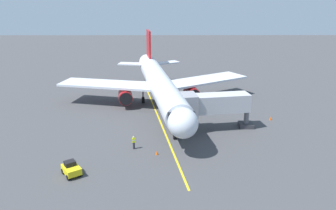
{
  "coord_description": "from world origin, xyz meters",
  "views": [
    {
      "loc": [
        0.81,
        54.93,
        18.12
      ],
      "look_at": [
        0.56,
        8.99,
        3.0
      ],
      "focal_mm": 35.39,
      "sensor_mm": 36.0,
      "label": 1
    }
  ],
  "objects_px": {
    "safety_cone_nose_right": "(157,153)",
    "ground_crew_marshaller": "(134,142)",
    "tug_near_nose": "(180,129)",
    "tug_portside": "(71,169)",
    "jet_bridge": "(209,104)",
    "airplane": "(160,84)",
    "safety_cone_nose_left": "(271,118)"
  },
  "relations": [
    {
      "from": "safety_cone_nose_right",
      "to": "ground_crew_marshaller",
      "type": "bearing_deg",
      "value": -29.01
    },
    {
      "from": "tug_near_nose",
      "to": "safety_cone_nose_right",
      "type": "xyz_separation_m",
      "value": [
        3.06,
        6.52,
        -0.43
      ]
    },
    {
      "from": "tug_near_nose",
      "to": "tug_portside",
      "type": "distance_m",
      "value": 16.43
    },
    {
      "from": "ground_crew_marshaller",
      "to": "jet_bridge",
      "type": "bearing_deg",
      "value": -147.97
    },
    {
      "from": "airplane",
      "to": "jet_bridge",
      "type": "bearing_deg",
      "value": 124.96
    },
    {
      "from": "jet_bridge",
      "to": "airplane",
      "type": "bearing_deg",
      "value": -55.04
    },
    {
      "from": "ground_crew_marshaller",
      "to": "tug_portside",
      "type": "distance_m",
      "value": 8.73
    },
    {
      "from": "tug_near_nose",
      "to": "airplane",
      "type": "bearing_deg",
      "value": -75.41
    },
    {
      "from": "jet_bridge",
      "to": "safety_cone_nose_right",
      "type": "xyz_separation_m",
      "value": [
        7.18,
        7.93,
        -3.49
      ]
    },
    {
      "from": "safety_cone_nose_left",
      "to": "safety_cone_nose_right",
      "type": "bearing_deg",
      "value": 34.12
    },
    {
      "from": "ground_crew_marshaller",
      "to": "safety_cone_nose_right",
      "type": "height_order",
      "value": "ground_crew_marshaller"
    },
    {
      "from": "airplane",
      "to": "safety_cone_nose_right",
      "type": "height_order",
      "value": "airplane"
    },
    {
      "from": "ground_crew_marshaller",
      "to": "tug_near_nose",
      "type": "distance_m",
      "value": 7.73
    },
    {
      "from": "ground_crew_marshaller",
      "to": "airplane",
      "type": "bearing_deg",
      "value": -100.05
    },
    {
      "from": "safety_cone_nose_left",
      "to": "airplane",
      "type": "bearing_deg",
      "value": -20.78
    },
    {
      "from": "ground_crew_marshaller",
      "to": "safety_cone_nose_right",
      "type": "relative_size",
      "value": 3.11
    },
    {
      "from": "airplane",
      "to": "safety_cone_nose_left",
      "type": "distance_m",
      "value": 18.74
    },
    {
      "from": "airplane",
      "to": "tug_portside",
      "type": "bearing_deg",
      "value": 68.48
    },
    {
      "from": "jet_bridge",
      "to": "tug_portside",
      "type": "bearing_deg",
      "value": 37.93
    },
    {
      "from": "jet_bridge",
      "to": "ground_crew_marshaller",
      "type": "bearing_deg",
      "value": 32.03
    },
    {
      "from": "airplane",
      "to": "tug_near_nose",
      "type": "xyz_separation_m",
      "value": [
        -3.03,
        11.65,
        -3.3
      ]
    },
    {
      "from": "airplane",
      "to": "safety_cone_nose_right",
      "type": "relative_size",
      "value": 73.14
    },
    {
      "from": "tug_portside",
      "to": "safety_cone_nose_left",
      "type": "distance_m",
      "value": 30.85
    },
    {
      "from": "ground_crew_marshaller",
      "to": "safety_cone_nose_left",
      "type": "relative_size",
      "value": 3.11
    },
    {
      "from": "jet_bridge",
      "to": "safety_cone_nose_left",
      "type": "bearing_deg",
      "value": -159.61
    },
    {
      "from": "tug_portside",
      "to": "jet_bridge",
      "type": "bearing_deg",
      "value": -142.07
    },
    {
      "from": "jet_bridge",
      "to": "tug_near_nose",
      "type": "bearing_deg",
      "value": 18.86
    },
    {
      "from": "tug_portside",
      "to": "safety_cone_nose_left",
      "type": "xyz_separation_m",
      "value": [
        -26.17,
        -16.32,
        -0.43
      ]
    },
    {
      "from": "airplane",
      "to": "safety_cone_nose_left",
      "type": "height_order",
      "value": "airplane"
    },
    {
      "from": "airplane",
      "to": "safety_cone_nose_left",
      "type": "xyz_separation_m",
      "value": [
        -17.17,
        6.52,
        -3.73
      ]
    },
    {
      "from": "jet_bridge",
      "to": "safety_cone_nose_right",
      "type": "distance_m",
      "value": 11.25
    },
    {
      "from": "airplane",
      "to": "safety_cone_nose_left",
      "type": "bearing_deg",
      "value": 159.22
    }
  ]
}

